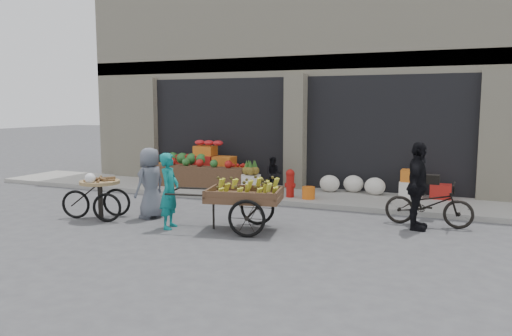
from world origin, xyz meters
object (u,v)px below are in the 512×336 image
at_px(pineapple_bin, 251,184).
at_px(cyclist, 417,186).
at_px(seated_person, 273,174).
at_px(vendor_grey, 150,183).
at_px(tricycle_cart, 100,193).
at_px(orange_bucket, 309,193).
at_px(banana_cart, 242,193).
at_px(fire_hydrant, 290,182).
at_px(vendor_woman, 169,191).
at_px(bicycle, 429,204).

relative_size(pineapple_bin, cyclist, 0.30).
bearing_deg(seated_person, vendor_grey, -122.65).
bearing_deg(tricycle_cart, orange_bucket, 24.64).
bearing_deg(banana_cart, fire_hydrant, 79.99).
height_order(orange_bucket, vendor_woman, vendor_woman).
xyz_separation_m(pineapple_bin, orange_bucket, (1.60, -0.10, -0.10)).
bearing_deg(cyclist, banana_cart, 115.37).
distance_m(vendor_woman, bicycle, 5.22).
xyz_separation_m(seated_person, tricycle_cart, (-2.43, -4.06, -0.02)).
bearing_deg(banana_cart, seated_person, 90.20).
bearing_deg(vendor_woman, vendor_grey, 43.49).
bearing_deg(pineapple_bin, cyclist, -22.43).
height_order(pineapple_bin, seated_person, seated_person).
xyz_separation_m(seated_person, cyclist, (3.91, -2.38, 0.28)).
bearing_deg(cyclist, bicycle, -25.23).
height_order(fire_hydrant, vendor_grey, vendor_grey).
bearing_deg(tricycle_cart, seated_person, 40.94).
bearing_deg(orange_bucket, seated_person, 149.74).
height_order(vendor_woman, bicycle, vendor_woman).
height_order(banana_cart, cyclist, cyclist).
bearing_deg(banana_cart, orange_bucket, 70.75).
bearing_deg(bicycle, vendor_woman, 116.16).
relative_size(tricycle_cart, cyclist, 0.84).
height_order(vendor_woman, vendor_grey, vendor_grey).
distance_m(orange_bucket, banana_cart, 3.14).
bearing_deg(seated_person, cyclist, -41.32).
bearing_deg(pineapple_bin, seated_person, 56.31).
bearing_deg(pineapple_bin, orange_bucket, -3.58).
xyz_separation_m(fire_hydrant, seated_person, (-0.70, 0.65, 0.08)).
bearing_deg(cyclist, vendor_grey, 103.66).
bearing_deg(orange_bucket, vendor_grey, -133.21).
relative_size(seated_person, tricycle_cart, 0.64).
xyz_separation_m(pineapple_bin, cyclist, (4.31, -1.78, 0.50)).
distance_m(fire_hydrant, banana_cart, 3.14).
xyz_separation_m(tricycle_cart, cyclist, (6.34, 1.68, 0.30)).
bearing_deg(cyclist, tricycle_cart, 106.22).
relative_size(fire_hydrant, cyclist, 0.41).
relative_size(pineapple_bin, banana_cart, 0.20).
distance_m(vendor_woman, tricycle_cart, 1.83).
xyz_separation_m(orange_bucket, bicycle, (2.91, -1.28, 0.18)).
relative_size(pineapple_bin, fire_hydrant, 0.73).
bearing_deg(seated_person, bicycle, -35.71).
bearing_deg(tricycle_cart, banana_cart, -13.06).
bearing_deg(bicycle, cyclist, 154.77).
height_order(pineapple_bin, bicycle, bicycle).
relative_size(seated_person, cyclist, 0.54).
relative_size(fire_hydrant, vendor_woman, 0.47).
bearing_deg(seated_person, pineapple_bin, -133.69).
distance_m(fire_hydrant, seated_person, 0.96).
xyz_separation_m(vendor_woman, tricycle_cart, (-1.82, 0.10, -0.19)).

